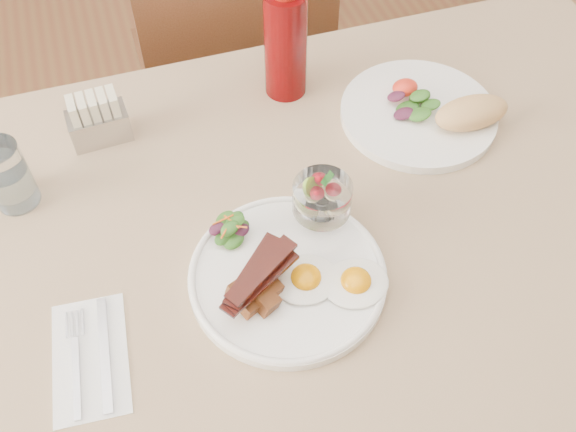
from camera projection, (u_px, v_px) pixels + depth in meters
name	position (u px, v px, depth m)	size (l,w,h in m)	color
table	(332.00, 253.00, 1.05)	(1.33, 0.88, 0.75)	brown
chair_far	(234.00, 68.00, 1.54)	(0.42, 0.42, 0.93)	brown
main_plate	(288.00, 276.00, 0.91)	(0.28, 0.28, 0.02)	white
fried_eggs	(331.00, 280.00, 0.88)	(0.17, 0.13, 0.03)	white
bacon_potato_pile	(258.00, 284.00, 0.86)	(0.12, 0.10, 0.06)	brown
side_salad	(230.00, 230.00, 0.93)	(0.07, 0.06, 0.03)	#1A4612
fruit_cup	(322.00, 198.00, 0.92)	(0.09, 0.09, 0.09)	white
second_plate	(431.00, 112.00, 1.10)	(0.27, 0.27, 0.07)	white
ketchup_bottle	(285.00, 43.00, 1.08)	(0.09, 0.09, 0.22)	#540406
hot_sauce_bottle	(286.00, 63.00, 1.11)	(0.05, 0.05, 0.13)	#540406
sugar_caddy	(98.00, 121.00, 1.05)	(0.10, 0.06, 0.09)	#B2B1B6
water_glass	(9.00, 179.00, 0.96)	(0.07, 0.07, 0.11)	white
napkin_cutlery	(91.00, 357.00, 0.84)	(0.11, 0.18, 0.01)	white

